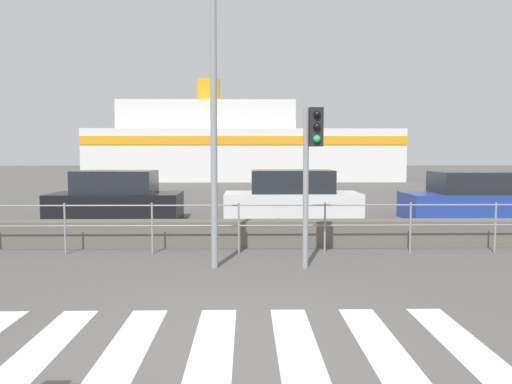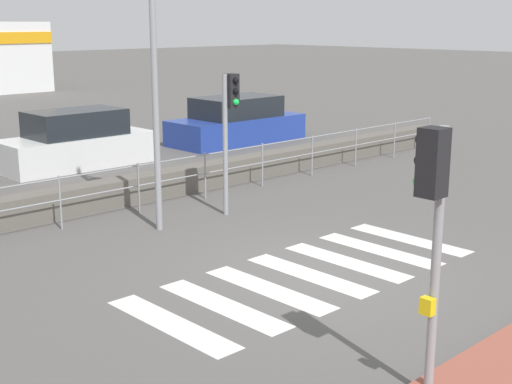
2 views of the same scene
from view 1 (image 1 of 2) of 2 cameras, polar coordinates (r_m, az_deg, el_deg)
The scene contains 10 objects.
ground_plane at distance 5.62m, azimuth -2.79°, elevation -17.09°, with size 160.00×160.00×0.00m, color #565451.
crosswalk at distance 5.62m, azimuth -4.93°, elevation -17.03°, with size 5.85×2.40×0.01m.
seawall at distance 11.18m, azimuth -1.91°, elevation -4.71°, with size 23.69×0.55×0.57m.
harbor_fence at distance 10.26m, azimuth -1.98°, elevation -3.21°, with size 21.36×0.04×1.05m.
traffic_light_far at distance 8.89m, azimuth 6.42°, elevation 4.68°, with size 0.34×0.32×2.86m.
streetlamp at distance 8.97m, azimuth -5.00°, elevation 17.82°, with size 0.32×1.11×6.78m.
ferry_boat at distance 39.14m, azimuth -2.15°, elevation 5.12°, with size 23.20×7.51×7.75m.
parked_car_black at distance 15.96m, azimuth -15.70°, elevation -0.79°, with size 3.94×1.79×1.53m.
parked_car_white at distance 15.51m, azimuth 4.13°, elevation -0.77°, with size 4.17×1.70×1.55m.
parked_car_blue at distance 17.07m, azimuth 24.12°, elevation -0.74°, with size 4.59×1.90×1.49m.
Camera 1 is at (0.16, -5.22, 2.06)m, focal length 35.00 mm.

